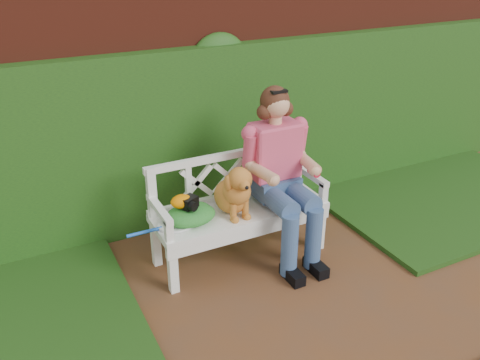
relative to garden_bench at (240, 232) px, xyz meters
name	(u,v)px	position (x,y,z in m)	size (l,w,h in m)	color
ground	(300,309)	(0.08, -0.86, -0.24)	(60.00, 60.00, 0.00)	brown
brick_wall	(199,105)	(0.08, 1.04, 0.86)	(10.00, 0.30, 2.20)	#5D2013
ivy_hedge	(209,136)	(0.08, 0.82, 0.61)	(10.00, 0.18, 1.70)	#275A15
grass_right	(439,194)	(2.48, 0.04, -0.21)	(2.60, 2.00, 0.05)	#173511
garden_bench	(240,232)	(0.00, 0.00, 0.00)	(1.58, 0.60, 0.48)	white
seated_woman	(277,172)	(0.35, -0.02, 0.52)	(0.64, 0.85, 1.52)	#FF6392
dog	(233,188)	(-0.08, -0.04, 0.47)	(0.31, 0.42, 0.46)	#A37F3C
tennis_racket	(173,225)	(-0.61, -0.03, 0.25)	(0.59, 0.25, 0.03)	silver
green_bag	(190,215)	(-0.46, -0.03, 0.31)	(0.42, 0.32, 0.14)	#289217
camera_item	(189,202)	(-0.47, -0.03, 0.43)	(0.13, 0.10, 0.09)	black
baseball_glove	(181,201)	(-0.53, -0.01, 0.44)	(0.18, 0.13, 0.11)	#D57100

